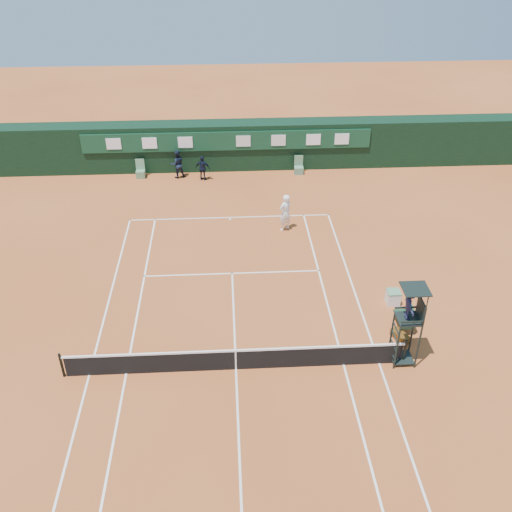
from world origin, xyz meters
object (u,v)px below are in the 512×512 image
at_px(tennis_net, 236,359).
at_px(player_bench, 407,316).
at_px(cooler, 393,297).
at_px(player, 285,213).
at_px(umpire_chair, 410,310).

height_order(tennis_net, player_bench, same).
relative_size(tennis_net, cooler, 20.00).
bearing_deg(cooler, player_bench, -86.44).
distance_m(cooler, player, 7.87).
distance_m(tennis_net, umpire_chair, 6.65).
bearing_deg(tennis_net, umpire_chair, 0.97).
bearing_deg(tennis_net, cooler, 28.00).
distance_m(tennis_net, cooler, 7.89).
xyz_separation_m(tennis_net, umpire_chair, (6.35, 0.11, 1.95)).
relative_size(umpire_chair, cooler, 5.30).
distance_m(tennis_net, player_bench, 7.36).
height_order(umpire_chair, cooler, umpire_chair).
height_order(tennis_net, cooler, tennis_net).
xyz_separation_m(tennis_net, cooler, (6.96, 3.70, -0.18)).
height_order(player_bench, cooler, player_bench).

